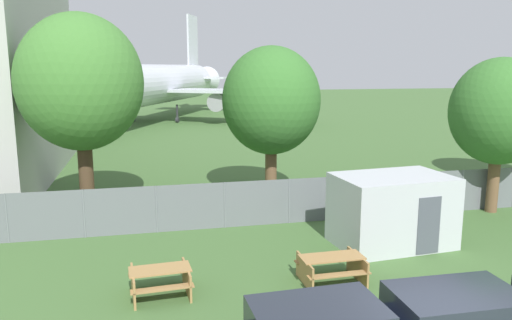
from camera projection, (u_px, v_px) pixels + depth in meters
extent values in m
cylinder|color=slate|center=(7.00, 218.00, 17.24)|extent=(0.07, 0.07, 1.77)
cylinder|color=slate|center=(84.00, 214.00, 17.80)|extent=(0.07, 0.07, 1.77)
cylinder|color=slate|center=(157.00, 209.00, 18.35)|extent=(0.07, 0.07, 1.77)
cylinder|color=slate|center=(225.00, 205.00, 18.91)|extent=(0.07, 0.07, 1.77)
cylinder|color=slate|center=(289.00, 201.00, 19.46)|extent=(0.07, 0.07, 1.77)
cylinder|color=slate|center=(350.00, 197.00, 20.01)|extent=(0.07, 0.07, 1.77)
cylinder|color=slate|center=(408.00, 194.00, 20.57)|extent=(0.07, 0.07, 1.77)
cylinder|color=slate|center=(462.00, 191.00, 21.12)|extent=(0.07, 0.07, 1.77)
cube|color=slate|center=(289.00, 201.00, 19.46)|extent=(56.00, 0.01, 1.77)
cylinder|color=silver|center=(148.00, 85.00, 52.81)|extent=(17.38, 32.26, 4.32)
cone|color=silver|center=(39.00, 95.00, 34.64)|extent=(5.69, 5.69, 4.32)
cone|color=silver|center=(202.00, 80.00, 71.51)|extent=(5.73, 6.51, 3.89)
cube|color=silver|center=(240.00, 91.00, 52.74)|extent=(15.22, 11.87, 0.30)
cylinder|color=#939399|center=(221.00, 101.00, 53.74)|extent=(3.34, 4.34, 1.94)
cube|color=silver|center=(73.00, 90.00, 56.35)|extent=(15.71, 8.57, 0.30)
cylinder|color=#939399|center=(94.00, 100.00, 56.51)|extent=(3.34, 4.34, 1.94)
cube|color=silver|center=(193.00, 40.00, 66.86)|extent=(1.78, 3.65, 6.48)
cube|color=silver|center=(193.00, 78.00, 67.57)|extent=(10.09, 6.99, 0.20)
cylinder|color=#2D2D33|center=(99.00, 126.00, 42.93)|extent=(0.24, 0.24, 1.97)
cylinder|color=#2D2D33|center=(99.00, 135.00, 43.07)|extent=(0.50, 0.63, 0.56)
cylinder|color=#2D2D33|center=(177.00, 114.00, 54.52)|extent=(0.24, 0.24, 1.97)
cylinder|color=#2D2D33|center=(177.00, 120.00, 54.65)|extent=(0.50, 0.63, 0.56)
cylinder|color=#2D2D33|center=(133.00, 113.00, 55.49)|extent=(0.24, 0.24, 1.97)
cylinder|color=#2D2D33|center=(133.00, 119.00, 55.62)|extent=(0.50, 0.63, 0.56)
cube|color=silver|center=(392.00, 210.00, 17.06)|extent=(4.02, 2.80, 2.43)
cube|color=#4C515B|center=(429.00, 226.00, 16.10)|extent=(0.84, 0.10, 1.90)
cube|color=#A37A47|center=(332.00, 257.00, 14.14)|extent=(1.81, 0.78, 0.04)
cube|color=#A37A47|center=(324.00, 260.00, 14.74)|extent=(1.80, 0.30, 0.04)
cube|color=#A37A47|center=(339.00, 275.00, 13.66)|extent=(1.80, 0.30, 0.04)
cube|color=#A37A47|center=(357.00, 267.00, 14.39)|extent=(0.07, 1.40, 0.74)
cube|color=#A37A47|center=(305.00, 272.00, 14.03)|extent=(0.07, 1.40, 0.74)
cube|color=#A37A47|center=(160.00, 269.00, 13.28)|extent=(1.66, 0.86, 0.04)
cube|color=#A37A47|center=(158.00, 272.00, 13.87)|extent=(1.63, 0.38, 0.04)
cube|color=#A37A47|center=(163.00, 289.00, 12.81)|extent=(1.63, 0.38, 0.04)
cube|color=#A37A47|center=(187.00, 279.00, 13.55)|extent=(0.15, 1.40, 0.74)
cube|color=#A37A47|center=(133.00, 286.00, 13.15)|extent=(0.15, 1.40, 0.74)
cylinder|color=brown|center=(493.00, 182.00, 20.95)|extent=(0.48, 0.48, 2.56)
ellipsoid|color=#38702D|center=(500.00, 111.00, 20.40)|extent=(3.99, 3.99, 4.39)
cylinder|color=#4C3823|center=(86.00, 175.00, 20.39)|extent=(0.59, 0.59, 3.35)
ellipsoid|color=#427A33|center=(80.00, 82.00, 19.69)|extent=(4.93, 4.93, 5.42)
cylinder|color=brown|center=(271.00, 170.00, 23.12)|extent=(0.53, 0.53, 2.65)
ellipsoid|color=#38702D|center=(271.00, 101.00, 22.52)|extent=(4.45, 4.45, 4.90)
cube|color=#232833|center=(456.00, 305.00, 10.26)|extent=(2.63, 1.72, 0.60)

